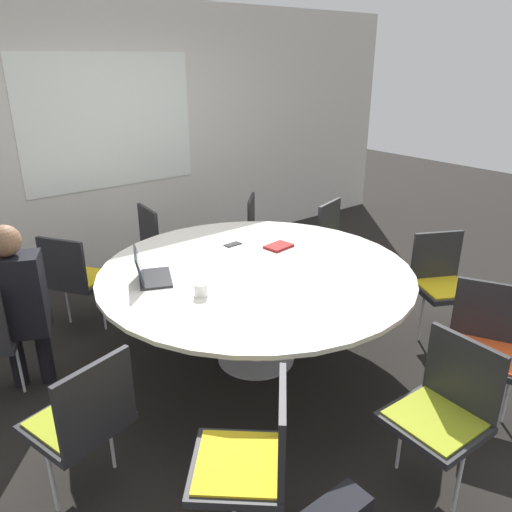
# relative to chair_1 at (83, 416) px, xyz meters

# --- Properties ---
(ground_plane) EXTENTS (16.00, 16.00, 0.00)m
(ground_plane) POSITION_rel_chair_1_xyz_m (1.46, 0.47, -0.51)
(ground_plane) COLOR black
(wall_back) EXTENTS (8.00, 0.07, 2.70)m
(wall_back) POSITION_rel_chair_1_xyz_m (1.46, 2.85, 0.84)
(wall_back) COLOR silver
(wall_back) RESTS_ON ground_plane
(conference_table) EXTENTS (2.23, 2.23, 0.75)m
(conference_table) POSITION_rel_chair_1_xyz_m (1.46, 0.47, 0.16)
(conference_table) COLOR #B7B7BC
(conference_table) RESTS_ON ground_plane
(chair_1) EXTENTS (0.54, 0.52, 0.86)m
(chair_1) POSITION_rel_chair_1_xyz_m (0.00, 0.00, 0.00)
(chair_1) COLOR #262628
(chair_1) RESTS_ON ground_plane
(chair_2) EXTENTS (0.61, 0.61, 0.86)m
(chair_2) POSITION_rel_chair_1_xyz_m (0.49, -0.72, 0.00)
(chair_2) COLOR #262628
(chair_2) RESTS_ON ground_plane
(chair_3) EXTENTS (0.44, 0.46, 0.86)m
(chair_3) POSITION_rel_chair_1_xyz_m (1.46, -1.06, 0.00)
(chair_3) COLOR #262628
(chair_3) RESTS_ON ground_plane
(chair_4) EXTENTS (0.57, 0.58, 0.86)m
(chair_4) POSITION_rel_chair_1_xyz_m (2.21, -0.87, 0.00)
(chair_4) COLOR #262628
(chair_4) RESTS_ON ground_plane
(chair_5) EXTENTS (0.58, 0.57, 0.86)m
(chair_5) POSITION_rel_chair_1_xyz_m (2.86, -0.17, 0.00)
(chair_5) COLOR #262628
(chair_5) RESTS_ON ground_plane
(chair_6) EXTENTS (0.54, 0.53, 0.86)m
(chair_6) POSITION_rel_chair_1_xyz_m (2.91, 0.98, 0.00)
(chair_6) COLOR #262628
(chair_6) RESTS_ON ground_plane
(chair_7) EXTENTS (0.61, 0.61, 0.86)m
(chair_7) POSITION_rel_chair_1_xyz_m (2.47, 1.63, 0.00)
(chair_7) COLOR #262628
(chair_7) RESTS_ON ground_plane
(chair_8) EXTENTS (0.46, 0.47, 0.86)m
(chair_8) POSITION_rel_chair_1_xyz_m (1.52, 2.01, 0.00)
(chair_8) COLOR #262628
(chair_8) RESTS_ON ground_plane
(chair_9) EXTENTS (0.59, 0.60, 0.86)m
(chair_9) POSITION_rel_chair_1_xyz_m (0.58, 1.73, 0.00)
(chair_9) COLOR #262628
(chair_9) RESTS_ON ground_plane
(person_0) EXTENTS (0.42, 0.35, 1.21)m
(person_0) POSITION_rel_chair_1_xyz_m (0.01, 1.13, 0.19)
(person_0) COLOR black
(person_0) RESTS_ON ground_plane
(laptop) EXTENTS (0.35, 0.40, 0.21)m
(laptop) POSITION_rel_chair_1_xyz_m (0.78, 0.78, 0.29)
(laptop) COLOR #232326
(laptop) RESTS_ON conference_table
(spiral_notebook) EXTENTS (0.23, 0.18, 0.02)m
(spiral_notebook) POSITION_rel_chair_1_xyz_m (1.87, 0.70, 0.25)
(spiral_notebook) COLOR maroon
(spiral_notebook) RESTS_ON conference_table
(coffee_cup) EXTENTS (0.09, 0.09, 0.08)m
(coffee_cup) POSITION_rel_chair_1_xyz_m (0.93, 0.36, 0.28)
(coffee_cup) COLOR white
(coffee_cup) RESTS_ON conference_table
(cell_phone) EXTENTS (0.14, 0.08, 0.01)m
(cell_phone) POSITION_rel_chair_1_xyz_m (1.62, 0.97, 0.24)
(cell_phone) COLOR black
(cell_phone) RESTS_ON conference_table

